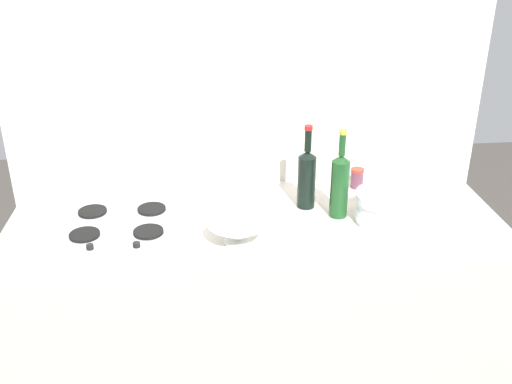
{
  "coord_description": "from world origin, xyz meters",
  "views": [
    {
      "loc": [
        -0.18,
        -1.88,
        1.91
      ],
      "look_at": [
        0.0,
        0.0,
        1.02
      ],
      "focal_mm": 41.41,
      "sensor_mm": 36.0,
      "label": 1
    }
  ],
  "objects_px": {
    "stovetop_hob": "(120,225)",
    "mixing_bowl": "(237,232)",
    "wine_bottle_mid_left": "(340,184)",
    "wine_bottle_leftmost": "(307,177)",
    "condiment_jar_front": "(357,178)",
    "plate_stack": "(386,207)"
  },
  "relations": [
    {
      "from": "plate_stack",
      "to": "wine_bottle_leftmost",
      "type": "height_order",
      "value": "wine_bottle_leftmost"
    },
    {
      "from": "stovetop_hob",
      "to": "wine_bottle_leftmost",
      "type": "xyz_separation_m",
      "value": [
        0.69,
        0.11,
        0.11
      ]
    },
    {
      "from": "mixing_bowl",
      "to": "wine_bottle_leftmost",
      "type": "bearing_deg",
      "value": 42.12
    },
    {
      "from": "plate_stack",
      "to": "wine_bottle_leftmost",
      "type": "bearing_deg",
      "value": 151.25
    },
    {
      "from": "stovetop_hob",
      "to": "mixing_bowl",
      "type": "height_order",
      "value": "mixing_bowl"
    },
    {
      "from": "wine_bottle_mid_left",
      "to": "condiment_jar_front",
      "type": "height_order",
      "value": "wine_bottle_mid_left"
    },
    {
      "from": "stovetop_hob",
      "to": "wine_bottle_mid_left",
      "type": "height_order",
      "value": "wine_bottle_mid_left"
    },
    {
      "from": "wine_bottle_mid_left",
      "to": "mixing_bowl",
      "type": "height_order",
      "value": "wine_bottle_mid_left"
    },
    {
      "from": "plate_stack",
      "to": "condiment_jar_front",
      "type": "bearing_deg",
      "value": 95.83
    },
    {
      "from": "condiment_jar_front",
      "to": "plate_stack",
      "type": "bearing_deg",
      "value": -84.17
    },
    {
      "from": "wine_bottle_leftmost",
      "to": "wine_bottle_mid_left",
      "type": "distance_m",
      "value": 0.14
    },
    {
      "from": "wine_bottle_leftmost",
      "to": "mixing_bowl",
      "type": "xyz_separation_m",
      "value": [
        -0.28,
        -0.25,
        -0.08
      ]
    },
    {
      "from": "wine_bottle_mid_left",
      "to": "plate_stack",
      "type": "bearing_deg",
      "value": -20.32
    },
    {
      "from": "condiment_jar_front",
      "to": "wine_bottle_mid_left",
      "type": "bearing_deg",
      "value": -118.81
    },
    {
      "from": "plate_stack",
      "to": "mixing_bowl",
      "type": "bearing_deg",
      "value": -169.05
    },
    {
      "from": "mixing_bowl",
      "to": "condiment_jar_front",
      "type": "xyz_separation_m",
      "value": [
        0.51,
        0.4,
        -0.0
      ]
    },
    {
      "from": "stovetop_hob",
      "to": "wine_bottle_leftmost",
      "type": "height_order",
      "value": "wine_bottle_leftmost"
    },
    {
      "from": "wine_bottle_leftmost",
      "to": "wine_bottle_mid_left",
      "type": "bearing_deg",
      "value": -39.36
    },
    {
      "from": "wine_bottle_mid_left",
      "to": "condiment_jar_front",
      "type": "relative_size",
      "value": 4.12
    },
    {
      "from": "wine_bottle_leftmost",
      "to": "mixing_bowl",
      "type": "bearing_deg",
      "value": -137.88
    },
    {
      "from": "wine_bottle_mid_left",
      "to": "mixing_bowl",
      "type": "bearing_deg",
      "value": -156.74
    },
    {
      "from": "stovetop_hob",
      "to": "mixing_bowl",
      "type": "relative_size",
      "value": 2.13
    }
  ]
}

